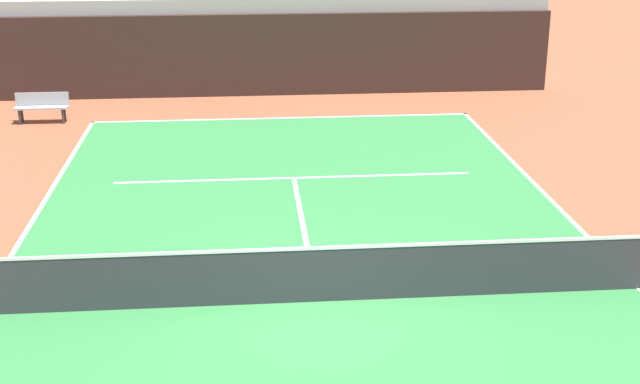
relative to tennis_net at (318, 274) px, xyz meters
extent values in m
plane|color=brown|center=(0.00, 0.00, -0.51)|extent=(80.00, 80.00, 0.00)
cube|color=#2D7238|center=(0.00, 0.00, -0.50)|extent=(11.00, 24.00, 0.01)
cube|color=white|center=(0.00, 11.95, -0.50)|extent=(11.00, 0.10, 0.00)
cube|color=white|center=(5.45, 0.00, -0.50)|extent=(0.10, 24.00, 0.00)
cube|color=white|center=(0.00, 6.40, -0.50)|extent=(8.26, 0.10, 0.00)
cube|color=white|center=(0.00, 3.20, -0.50)|extent=(0.10, 6.40, 0.00)
cube|color=black|center=(0.00, 15.06, 0.79)|extent=(17.76, 0.30, 2.60)
cube|color=#9E9E99|center=(0.00, 16.41, 1.02)|extent=(17.76, 2.40, 3.05)
cube|color=#9E9E99|center=(0.00, 18.81, 1.48)|extent=(17.76, 2.40, 3.99)
cube|color=#333338|center=(0.00, 0.00, -0.04)|extent=(10.90, 0.02, 0.92)
cube|color=white|center=(0.00, 0.00, 0.45)|extent=(10.90, 0.04, 0.05)
cube|color=#99999E|center=(-6.86, 12.07, -0.06)|extent=(1.50, 0.40, 0.05)
cube|color=#99999E|center=(-6.86, 12.25, 0.16)|extent=(1.50, 0.04, 0.36)
cube|color=#2D2D33|center=(-7.46, 11.93, -0.30)|extent=(0.06, 0.06, 0.42)
cube|color=#2D2D33|center=(-6.26, 11.93, -0.30)|extent=(0.06, 0.06, 0.42)
cube|color=#2D2D33|center=(-7.46, 12.21, -0.30)|extent=(0.06, 0.06, 0.42)
cube|color=#2D2D33|center=(-6.26, 12.21, -0.30)|extent=(0.06, 0.06, 0.42)
camera|label=1|loc=(-1.11, -12.81, 5.93)|focal=49.02mm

